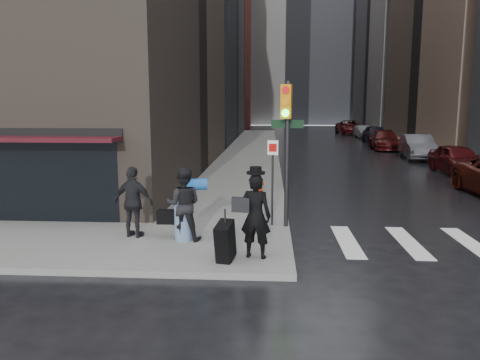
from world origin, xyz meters
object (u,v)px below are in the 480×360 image
object	(u,v)px
fire_hydrant	(259,185)
parked_car_5	(363,132)
man_greycoat	(134,202)
parked_car_3	(385,140)
parked_car_6	(350,127)
man_overcoat	(249,220)
parked_car_1	(457,159)
parked_car_2	(417,147)
traffic_light	(285,134)
parked_car_4	(375,134)
man_jeans	(183,204)

from	to	relation	value
fire_hydrant	parked_car_5	world-z (taller)	parked_car_5
man_greycoat	fire_hydrant	distance (m)	7.15
parked_car_3	parked_car_6	bearing A→B (deg)	92.55
parked_car_3	parked_car_5	bearing A→B (deg)	90.51
man_overcoat	parked_car_1	world-z (taller)	man_overcoat
man_greycoat	parked_car_3	world-z (taller)	man_greycoat
parked_car_6	parked_car_5	bearing A→B (deg)	-90.06
parked_car_2	parked_car_5	distance (m)	20.01
traffic_light	fire_hydrant	size ratio (longest dim) A/B	5.77
traffic_light	parked_car_6	world-z (taller)	traffic_light
parked_car_5	parked_car_1	bearing A→B (deg)	-92.42
parked_car_2	parked_car_4	world-z (taller)	parked_car_4
traffic_light	parked_car_2	world-z (taller)	traffic_light
man_jeans	man_greycoat	distance (m)	1.36
man_greycoat	fire_hydrant	world-z (taller)	man_greycoat
man_greycoat	parked_car_3	xyz separation A→B (m)	(12.78, 26.59, -0.33)
parked_car_5	parked_car_2	bearing A→B (deg)	-92.65
fire_hydrant	parked_car_6	world-z (taller)	parked_car_6
man_overcoat	man_jeans	xyz separation A→B (m)	(-1.75, 1.35, 0.04)
man_overcoat	parked_car_1	size ratio (longest dim) A/B	0.47
man_greycoat	traffic_light	bearing A→B (deg)	-149.15
man_overcoat	parked_car_6	xyz separation A→B (m)	(10.23, 48.15, -0.21)
man_greycoat	traffic_light	xyz separation A→B (m)	(3.97, 1.27, 1.71)
parked_car_3	traffic_light	bearing A→B (deg)	-105.06
fire_hydrant	parked_car_4	size ratio (longest dim) A/B	0.15
parked_car_2	parked_car_5	size ratio (longest dim) A/B	1.22
man_overcoat	traffic_light	distance (m)	3.43
traffic_light	parked_car_5	xyz separation A→B (m)	(9.66, 38.65, -2.12)
parked_car_1	parked_car_3	world-z (taller)	parked_car_1
fire_hydrant	parked_car_6	xyz separation A→B (m)	(10.21, 40.20, 0.37)
fire_hydrant	man_overcoat	bearing A→B (deg)	-90.20
parked_car_4	parked_car_5	world-z (taller)	parked_car_4
fire_hydrant	parked_car_1	xyz separation A→B (m)	(10.21, 6.85, 0.30)
parked_car_3	parked_car_4	size ratio (longest dim) A/B	1.08
traffic_light	parked_car_4	bearing A→B (deg)	86.82
man_jeans	man_greycoat	bearing A→B (deg)	-9.56
fire_hydrant	parked_car_5	bearing A→B (deg)	72.62
man_overcoat	man_greycoat	distance (m)	3.46
fire_hydrant	parked_car_4	distance (m)	28.79
man_jeans	man_greycoat	size ratio (longest dim) A/B	1.00
parked_car_4	parked_car_6	distance (m)	13.34
man_jeans	parked_car_2	world-z (taller)	man_jeans
parked_car_4	man_greycoat	bearing A→B (deg)	-110.61
man_greycoat	parked_car_6	size ratio (longest dim) A/B	0.31
man_overcoat	parked_car_3	world-z (taller)	man_overcoat
man_jeans	parked_car_5	distance (m)	41.96
man_jeans	parked_car_2	distance (m)	23.41
fire_hydrant	parked_car_2	xyz separation A→B (m)	(10.20, 13.52, 0.35)
traffic_light	parked_car_4	size ratio (longest dim) A/B	0.85
man_overcoat	man_jeans	size ratio (longest dim) A/B	1.14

